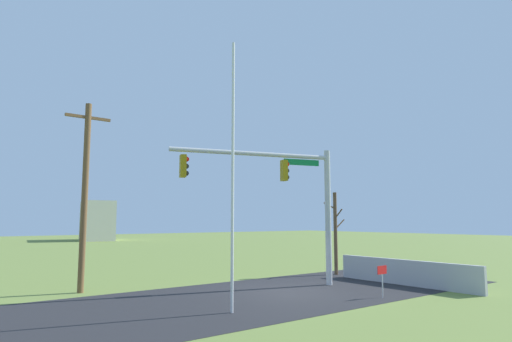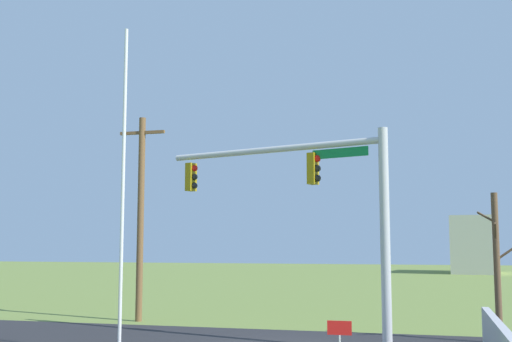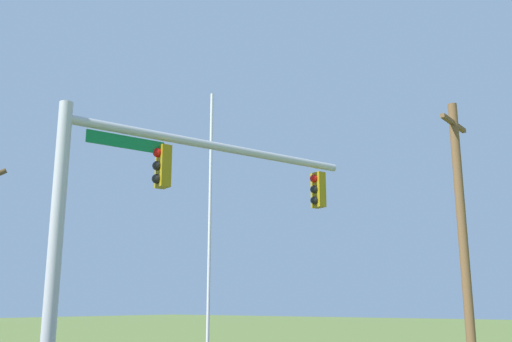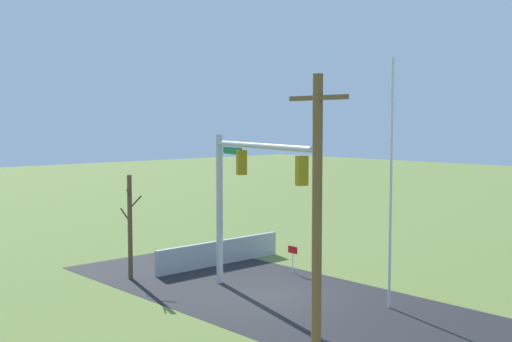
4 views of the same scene
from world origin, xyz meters
name	(u,v)px [view 1 (image 1 of 4)]	position (x,y,z in m)	size (l,w,h in m)	color
ground_plane	(288,292)	(0.00, 0.00, 0.00)	(160.00, 160.00, 0.00)	olive
road_surface	(205,303)	(-4.00, 0.00, 0.01)	(28.00, 8.00, 0.01)	#232326
sidewalk_corner	(344,283)	(3.85, 0.31, 0.00)	(6.00, 6.00, 0.01)	#B7B5AD
retaining_fence	(405,272)	(5.55, -1.91, 0.58)	(0.20, 7.27, 1.16)	#A8A8AD
signal_mast	(287,188)	(0.82, 0.92, 4.46)	(7.37, 2.42, 6.30)	#B2B5BA
flagpole	(233,173)	(-4.17, -1.96, 4.55)	(0.10, 0.10, 9.11)	silver
utility_pole	(85,192)	(-6.94, 5.09, 4.17)	(1.90, 0.26, 8.01)	brown
bare_tree	(336,232)	(6.02, 2.72, 2.33)	(1.27, 1.02, 4.55)	brown
open_sign	(382,274)	(2.01, -3.26, 0.91)	(0.56, 0.04, 1.22)	silver
distant_building	(97,221)	(8.63, 53.08, 2.93)	(8.98, 4.01, 5.86)	beige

